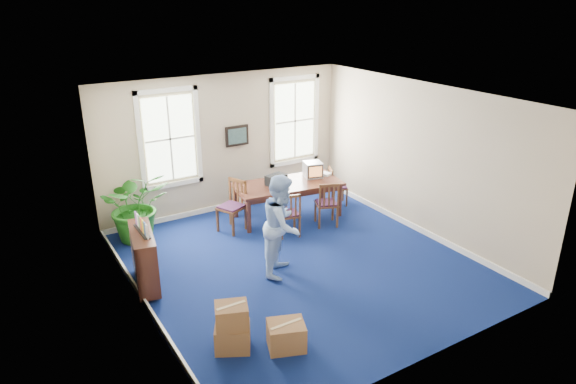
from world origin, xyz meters
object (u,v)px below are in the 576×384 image
chair_near_left (288,213)px  potted_plant (136,205)px  man (282,225)px  conference_table (288,200)px  crt_tv (313,170)px  cardboard_boxes (241,318)px  credenza (144,261)px

chair_near_left → potted_plant: size_ratio=0.65×
man → potted_plant: 3.33m
conference_table → crt_tv: (0.72, 0.06, 0.59)m
man → cardboard_boxes: bearing=177.4°
credenza → potted_plant: (0.43, 1.91, 0.27)m
crt_tv → man: (-2.11, -2.14, -0.06)m
man → potted_plant: bearing=79.3°
crt_tv → credenza: 4.64m
potted_plant → crt_tv: bearing=-8.5°
man → cardboard_boxes: man is taller
credenza → conference_table: bearing=29.6°
conference_table → crt_tv: crt_tv is taller
man → credenza: (-2.31, 0.83, -0.45)m
man → potted_plant: size_ratio=1.24×
crt_tv → man: 3.01m
cardboard_boxes → crt_tv: bearing=44.2°
credenza → crt_tv: bearing=27.3°
conference_table → man: 2.57m
conference_table → cardboard_boxes: 4.62m
chair_near_left → potted_plant: 3.16m
conference_table → chair_near_left: size_ratio=2.44×
man → credenza: man is taller
man → potted_plant: man is taller
conference_table → potted_plant: (-3.28, 0.65, 0.35)m
conference_table → chair_near_left: bearing=-113.1°
crt_tv → man: man is taller
crt_tv → man: size_ratio=0.23×
conference_table → chair_near_left: chair_near_left is taller
crt_tv → credenza: crt_tv is taller
potted_plant → cardboard_boxes: size_ratio=1.13×
man → credenza: 2.50m
conference_table → cardboard_boxes: conference_table is taller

